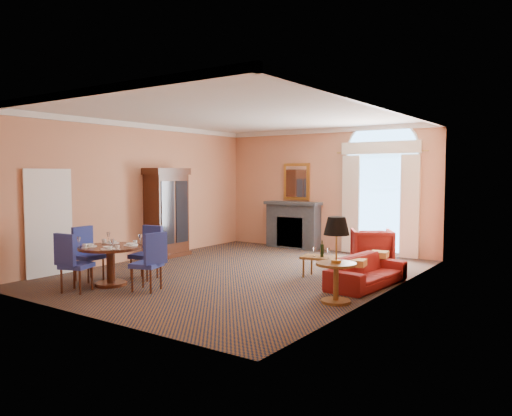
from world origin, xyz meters
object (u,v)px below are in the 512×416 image
Objects in this scene: sofa at (367,271)px; armchair at (372,247)px; armoire at (167,214)px; coffee_table at (323,258)px; side_table at (336,249)px; dining_table at (111,256)px.

armchair reaches higher than sofa.
armoire is 4.35m from coffee_table.
side_table is at bearing 72.90° from armchair.
dining_table is 0.86× the size of side_table.
armoire is at bearing 170.37° from coffee_table.
armchair is at bearing 102.87° from side_table.
side_table is at bearing -16.87° from armoire.
side_table is at bearing 17.66° from dining_table.
armoire reaches higher than armchair.
side_table reaches higher than dining_table.
dining_table is 1.29× the size of armchair.
sofa is 2.10× the size of coffee_table.
coffee_table is (-0.97, 0.16, 0.12)m from sofa.
armoire reaches higher than coffee_table.
dining_table is 5.58m from armchair.
side_table reaches higher than coffee_table.
armchair is 3.52m from side_table.
coffee_table is 1.89m from side_table.
armchair is at bearing 74.22° from coffee_table.
armoire is 1.63× the size of side_table.
side_table is (1.02, -1.53, 0.46)m from coffee_table.
coffee_table is (2.86, 2.76, -0.14)m from dining_table.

